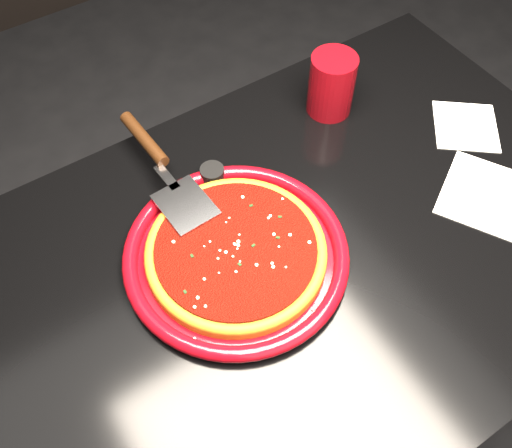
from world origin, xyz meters
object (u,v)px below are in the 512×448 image
Objects in this scene: table at (293,336)px; plate at (236,254)px; pizza_server at (164,167)px; ramekin at (212,175)px; cup at (331,85)px.

plate is at bearing 157.58° from table.
plate is 1.09× the size of pizza_server.
plate is at bearing -107.81° from ramekin.
plate is 0.21m from pizza_server.
pizza_server is at bearing 117.37° from table.
cup is 2.84× the size of ramekin.
cup reaches higher than ramekin.
ramekin is (-0.30, -0.04, -0.05)m from cup.
ramekin is at bearing -31.11° from pizza_server.
ramekin reaches higher than table.
pizza_server reaches higher than plate.
ramekin is (0.05, 0.17, 0.00)m from plate.
table is 0.45m from ramekin.
plate is 3.00× the size of cup.
plate is at bearing -86.99° from pizza_server.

